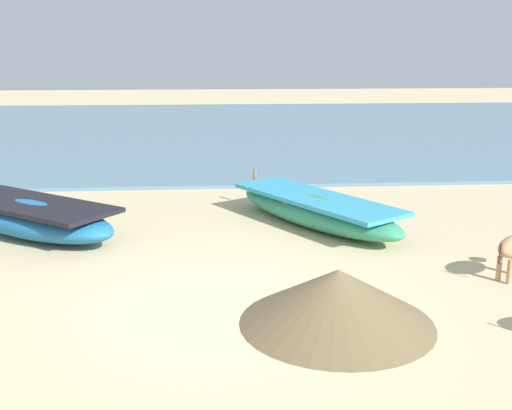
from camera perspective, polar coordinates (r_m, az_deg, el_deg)
ground at (r=7.32m, az=-3.89°, el=-9.67°), size 80.00×80.00×0.00m
sea_water at (r=23.30m, az=-4.23°, el=6.98°), size 60.00×20.00×0.08m
fishing_boat_2 at (r=10.67m, az=-19.88°, el=-1.06°), size 3.48×3.00×0.76m
fishing_boat_3 at (r=10.64m, az=5.52°, el=-0.43°), size 2.93×3.79×0.72m
debris_pile_1 at (r=6.92m, az=7.48°, el=-8.35°), size 2.77×2.77×0.63m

